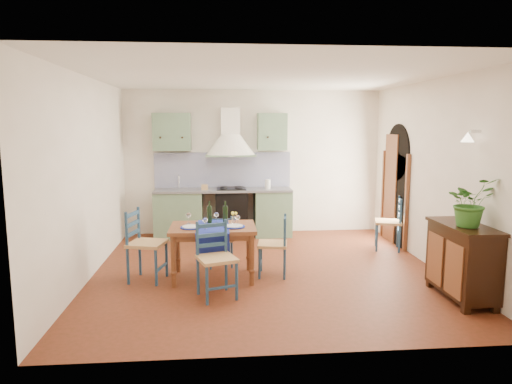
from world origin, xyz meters
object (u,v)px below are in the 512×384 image
(dining_table, at_px, (213,232))
(chair_near, at_px, (216,259))
(potted_plant, at_px, (470,202))
(sideboard, at_px, (462,259))

(dining_table, relative_size, chair_near, 1.25)
(dining_table, relative_size, potted_plant, 2.01)
(dining_table, height_order, chair_near, dining_table)
(dining_table, xyz_separation_m, chair_near, (0.04, -0.69, -0.17))
(dining_table, distance_m, chair_near, 0.71)
(sideboard, height_order, potted_plant, potted_plant)
(sideboard, bearing_deg, potted_plant, -95.18)
(sideboard, bearing_deg, chair_near, 173.64)
(sideboard, bearing_deg, dining_table, 161.38)
(chair_near, bearing_deg, dining_table, 92.97)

